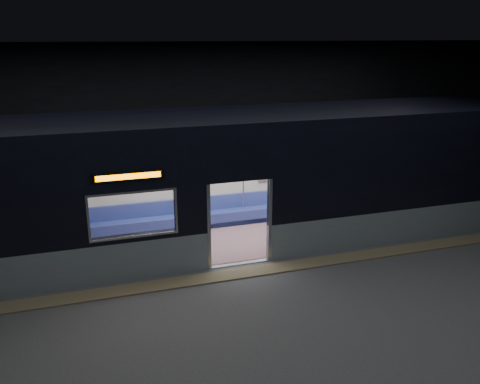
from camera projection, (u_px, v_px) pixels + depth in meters
station_floor at (254, 284)px, 11.07m from camera, size 24.00×14.00×0.01m
station_envelope at (256, 116)px, 9.98m from camera, size 24.00×14.00×5.00m
tactile_strip at (246, 273)px, 11.57m from camera, size 22.80×0.50×0.03m
metro_car at (221, 173)px, 12.83m from camera, size 18.00×3.04×3.35m
passenger at (319, 189)px, 15.01m from camera, size 0.45×0.77×1.48m
handbag at (321, 196)px, 14.81m from camera, size 0.31×0.27×0.14m
transit_map at (278, 168)px, 14.74m from camera, size 1.09×0.03×0.71m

